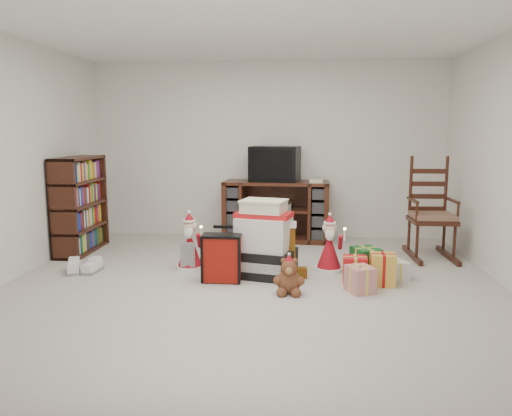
{
  "coord_description": "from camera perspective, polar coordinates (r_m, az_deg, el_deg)",
  "views": [
    {
      "loc": [
        0.45,
        -4.69,
        1.54
      ],
      "look_at": [
        -0.0,
        0.6,
        0.71
      ],
      "focal_mm": 35.0,
      "sensor_mm": 36.0,
      "label": 1
    }
  ],
  "objects": [
    {
      "name": "room",
      "position": [
        4.72,
        -0.58,
        5.37
      ],
      "size": [
        5.01,
        5.01,
        2.51
      ],
      "color": "#B6B1A7",
      "rests_on": "ground"
    },
    {
      "name": "tv_stand",
      "position": [
        6.99,
        2.33,
        -0.32
      ],
      "size": [
        1.49,
        0.61,
        0.83
      ],
      "rotation": [
        0.0,
        0.0,
        -0.06
      ],
      "color": "#472314",
      "rests_on": "floor"
    },
    {
      "name": "rocking_chair",
      "position": [
        6.44,
        19.31,
        -1.48
      ],
      "size": [
        0.53,
        0.85,
        1.27
      ],
      "rotation": [
        0.0,
        0.0,
        0.03
      ],
      "color": "#3B1C10",
      "rests_on": "floor"
    },
    {
      "name": "crt_television",
      "position": [
        6.94,
        2.17,
        5.07
      ],
      "size": [
        0.72,
        0.57,
        0.48
      ],
      "rotation": [
        0.0,
        0.0,
        -0.15
      ],
      "color": "black",
      "rests_on": "tv_stand"
    },
    {
      "name": "sneaker_pair",
      "position": [
        5.79,
        -19.15,
        -6.46
      ],
      "size": [
        0.39,
        0.33,
        0.11
      ],
      "rotation": [
        0.0,
        0.0,
        0.19
      ],
      "color": "silver",
      "rests_on": "floor"
    },
    {
      "name": "gift_pile",
      "position": [
        5.28,
        0.89,
        -4.1
      ],
      "size": [
        0.73,
        0.6,
        0.8
      ],
      "rotation": [
        0.0,
        0.0,
        -0.24
      ],
      "color": "black",
      "rests_on": "floor"
    },
    {
      "name": "mrs_claus_figurine",
      "position": [
        5.62,
        -7.57,
        -4.48
      ],
      "size": [
        0.31,
        0.3,
        0.64
      ],
      "color": "maroon",
      "rests_on": "floor"
    },
    {
      "name": "gift_cluster",
      "position": [
        5.34,
        13.16,
        -6.71
      ],
      "size": [
        0.73,
        1.02,
        0.25
      ],
      "color": "red",
      "rests_on": "floor"
    },
    {
      "name": "red_suitcase",
      "position": [
        5.12,
        -3.91,
        -5.71
      ],
      "size": [
        0.38,
        0.21,
        0.58
      ],
      "rotation": [
        0.0,
        0.0,
        -0.01
      ],
      "color": "maroon",
      "rests_on": "floor"
    },
    {
      "name": "teddy_bear",
      "position": [
        4.78,
        3.79,
        -8.01
      ],
      "size": [
        0.23,
        0.2,
        0.34
      ],
      "color": "brown",
      "rests_on": "floor"
    },
    {
      "name": "stocking",
      "position": [
        5.27,
        3.3,
        -4.71
      ],
      "size": [
        0.29,
        0.15,
        0.6
      ],
      "primitive_type": null,
      "rotation": [
        0.0,
        0.0,
        0.11
      ],
      "color": "#0B670E",
      "rests_on": "floor"
    },
    {
      "name": "bookshelf",
      "position": [
        6.69,
        -19.46,
        0.17
      ],
      "size": [
        0.33,
        0.99,
        1.21
      ],
      "color": "#3B1C10",
      "rests_on": "floor"
    },
    {
      "name": "santa_figurine",
      "position": [
        5.55,
        8.36,
        -4.68
      ],
      "size": [
        0.31,
        0.29,
        0.63
      ],
      "color": "maroon",
      "rests_on": "floor"
    }
  ]
}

